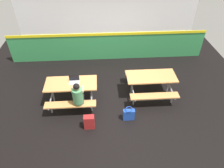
% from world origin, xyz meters
% --- Properties ---
extents(ground_plane, '(10.00, 10.00, 0.02)m').
position_xyz_m(ground_plane, '(0.00, 0.00, -0.01)').
color(ground_plane, black).
extents(accent_backdrop, '(8.00, 0.14, 2.60)m').
position_xyz_m(accent_backdrop, '(0.00, 2.57, 1.25)').
color(accent_backdrop, '#338C4C').
rests_on(accent_backdrop, ground).
extents(picnic_table_left, '(1.61, 1.56, 0.74)m').
position_xyz_m(picnic_table_left, '(-1.29, -0.01, 0.57)').
color(picnic_table_left, tan).
rests_on(picnic_table_left, ground).
extents(picnic_table_right, '(1.61, 1.56, 0.74)m').
position_xyz_m(picnic_table_right, '(1.29, 0.19, 0.57)').
color(picnic_table_right, tan).
rests_on(picnic_table_right, ground).
extents(student_nearer, '(0.36, 0.53, 1.21)m').
position_xyz_m(student_nearer, '(-1.04, -0.57, 0.71)').
color(student_nearer, '#2D2D38').
rests_on(student_nearer, ground).
extents(laptop_silver, '(0.32, 0.22, 0.22)m').
position_xyz_m(laptop_silver, '(-1.18, 0.02, 0.79)').
color(laptop_silver, silver).
rests_on(laptop_silver, picnic_table_left).
extents(backpack_dark, '(0.30, 0.22, 0.44)m').
position_xyz_m(backpack_dark, '(-0.73, -1.18, 0.22)').
color(backpack_dark, maroon).
rests_on(backpack_dark, ground).
extents(tote_bag_bright, '(0.34, 0.21, 0.43)m').
position_xyz_m(tote_bag_bright, '(0.43, -0.94, 0.19)').
color(tote_bag_bright, '#1E47B2').
rests_on(tote_bag_bright, ground).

